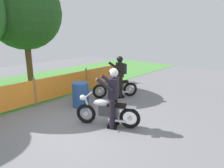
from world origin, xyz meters
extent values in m
cube|color=slate|center=(0.00, 0.00, -0.01)|extent=(24.00, 24.00, 0.02)
cube|color=#4C8C3D|center=(0.00, 5.28, 0.01)|extent=(24.00, 5.65, 0.01)
cylinder|color=olive|center=(0.00, 2.45, 0.53)|extent=(0.08, 0.08, 1.05)
cylinder|color=olive|center=(2.48, 2.45, 0.53)|extent=(0.08, 0.08, 1.05)
cylinder|color=olive|center=(4.97, 2.45, 0.53)|extent=(0.08, 0.08, 1.05)
cube|color=orange|center=(1.24, 2.45, 0.54)|extent=(2.40, 0.02, 0.85)
cube|color=orange|center=(3.73, 2.45, 0.54)|extent=(2.40, 0.02, 0.85)
cylinder|color=brown|center=(1.26, 5.07, 1.15)|extent=(0.28, 0.28, 2.30)
sphere|color=#23511E|center=(1.26, 5.07, 3.47)|extent=(3.34, 3.34, 3.34)
torus|color=black|center=(0.20, 0.01, 0.30)|extent=(0.35, 0.58, 0.60)
cylinder|color=silver|center=(0.20, 0.01, 0.30)|extent=(0.11, 0.14, 0.13)
torus|color=black|center=(0.76, -1.16, 0.30)|extent=(0.35, 0.58, 0.60)
cylinder|color=silver|center=(0.76, -1.16, 0.30)|extent=(0.11, 0.14, 0.13)
cube|color=#38383D|center=(0.50, -0.62, 0.47)|extent=(0.44, 0.60, 0.30)
ellipsoid|color=#B7B7C1|center=(0.41, -0.42, 0.67)|extent=(0.41, 0.53, 0.20)
cube|color=black|center=(0.60, -0.83, 0.64)|extent=(0.41, 0.56, 0.09)
cube|color=silver|center=(0.76, -1.16, 0.62)|extent=(0.28, 0.37, 0.04)
cylinder|color=silver|center=(0.23, -0.04, 0.57)|extent=(0.14, 0.22, 0.53)
sphere|color=white|center=(0.16, 0.10, 0.78)|extent=(0.22, 0.22, 0.17)
cylinder|color=silver|center=(0.24, -0.07, 0.88)|extent=(0.52, 0.27, 0.03)
cylinder|color=silver|center=(0.51, -0.93, 0.24)|extent=(0.28, 0.49, 0.07)
torus|color=black|center=(2.15, 1.32, 0.29)|extent=(0.53, 0.43, 0.59)
cylinder|color=silver|center=(2.15, 1.32, 0.29)|extent=(0.14, 0.12, 0.13)
torus|color=black|center=(3.19, 0.54, 0.29)|extent=(0.53, 0.43, 0.59)
cylinder|color=silver|center=(3.19, 0.54, 0.29)|extent=(0.14, 0.12, 0.13)
cube|color=#38383D|center=(2.71, 0.90, 0.46)|extent=(0.57, 0.51, 0.29)
ellipsoid|color=navy|center=(2.54, 1.03, 0.66)|extent=(0.52, 0.46, 0.20)
cube|color=black|center=(2.89, 0.76, 0.63)|extent=(0.53, 0.47, 0.09)
cube|color=silver|center=(3.19, 0.54, 0.62)|extent=(0.35, 0.32, 0.04)
cylinder|color=silver|center=(2.20, 1.28, 0.56)|extent=(0.20, 0.17, 0.52)
sphere|color=white|center=(2.08, 1.37, 0.77)|extent=(0.23, 0.23, 0.17)
cylinder|color=silver|center=(2.23, 1.26, 0.87)|extent=(0.35, 0.46, 0.03)
cylinder|color=silver|center=(2.85, 0.63, 0.24)|extent=(0.44, 0.36, 0.06)
cylinder|color=black|center=(0.42, -0.81, 0.43)|extent=(0.20, 0.20, 0.86)
cube|color=black|center=(0.42, -0.81, 0.06)|extent=(0.21, 0.28, 0.12)
cylinder|color=black|center=(0.71, -0.67, 0.43)|extent=(0.20, 0.20, 0.86)
cube|color=black|center=(0.71, -0.67, 0.06)|extent=(0.21, 0.28, 0.12)
cube|color=black|center=(0.56, -0.74, 1.14)|extent=(0.43, 0.37, 0.56)
cylinder|color=black|center=(0.29, -0.68, 1.26)|extent=(0.30, 0.48, 0.38)
cylinder|color=black|center=(0.68, -0.49, 1.26)|extent=(0.30, 0.48, 0.38)
sphere|color=white|center=(0.56, -0.74, 1.56)|extent=(0.33, 0.33, 0.25)
cube|color=black|center=(0.52, -0.65, 1.56)|extent=(0.18, 0.10, 0.08)
cylinder|color=black|center=(2.72, 0.69, 0.43)|extent=(0.21, 0.21, 0.86)
cube|color=black|center=(2.72, 0.69, 0.06)|extent=(0.27, 0.24, 0.12)
cylinder|color=black|center=(2.91, 0.95, 0.43)|extent=(0.21, 0.21, 0.86)
cube|color=black|center=(2.91, 0.95, 0.06)|extent=(0.27, 0.24, 0.12)
cube|color=black|center=(2.82, 0.82, 1.14)|extent=(0.41, 0.43, 0.56)
cylinder|color=black|center=(2.54, 0.75, 1.26)|extent=(0.45, 0.37, 0.38)
cylinder|color=black|center=(2.81, 1.10, 1.26)|extent=(0.45, 0.37, 0.38)
sphere|color=black|center=(2.82, 0.82, 1.56)|extent=(0.35, 0.35, 0.25)
cube|color=black|center=(2.74, 0.88, 1.56)|extent=(0.13, 0.16, 0.08)
cube|color=#1E232D|center=(2.95, 0.72, 1.18)|extent=(0.30, 0.32, 0.40)
cylinder|color=navy|center=(1.04, 1.21, 0.44)|extent=(0.58, 0.58, 0.88)
camera|label=1|loc=(-3.62, -4.24, 2.65)|focal=33.16mm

